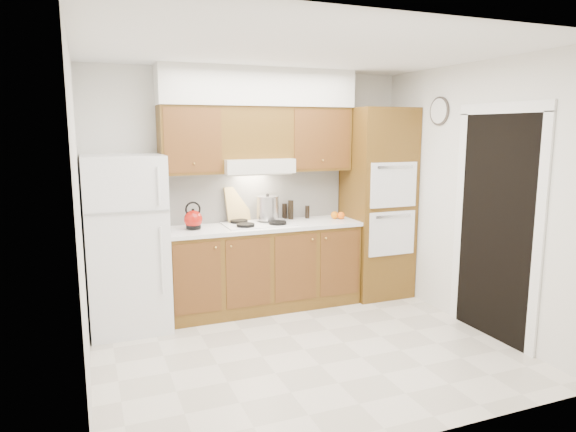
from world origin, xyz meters
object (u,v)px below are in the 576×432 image
(fridge, at_px, (127,243))
(oven_cabinet, at_px, (377,203))
(kettle, at_px, (193,219))
(stock_pot, at_px, (268,208))

(fridge, xyz_separation_m, oven_cabinet, (2.85, 0.03, 0.24))
(oven_cabinet, height_order, kettle, oven_cabinet)
(oven_cabinet, distance_m, stock_pot, 1.33)
(oven_cabinet, xyz_separation_m, stock_pot, (-1.33, 0.12, -0.00))
(oven_cabinet, relative_size, stock_pot, 8.64)
(kettle, bearing_deg, stock_pot, -17.38)
(fridge, xyz_separation_m, stock_pot, (1.52, 0.16, 0.24))
(kettle, height_order, stock_pot, stock_pot)
(fridge, relative_size, oven_cabinet, 0.78)
(fridge, bearing_deg, kettle, 4.52)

